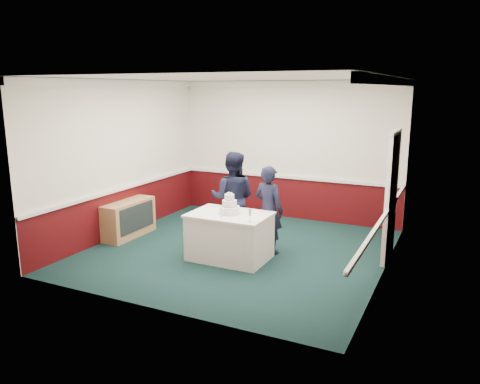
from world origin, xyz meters
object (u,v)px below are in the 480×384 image
at_px(cake_table, 230,236).
at_px(person_man, 233,199).
at_px(champagne_flute, 250,213).
at_px(person_woman, 269,210).
at_px(sideboard, 129,219).
at_px(wedding_cake, 230,207).
at_px(cake_knife, 222,216).

distance_m(cake_table, person_man, 0.92).
bearing_deg(champagne_flute, person_woman, 92.15).
relative_size(sideboard, person_woman, 0.78).
relative_size(wedding_cake, cake_knife, 1.65).
bearing_deg(cake_table, person_man, 112.74).
height_order(champagne_flute, person_woman, person_woman).
height_order(sideboard, wedding_cake, wedding_cake).
xyz_separation_m(cake_table, person_man, (-0.31, 0.73, 0.46)).
height_order(cake_table, cake_knife, cake_knife).
distance_m(sideboard, cake_knife, 2.38).
distance_m(champagne_flute, person_man, 1.29).
distance_m(wedding_cake, champagne_flute, 0.57).
bearing_deg(champagne_flute, cake_knife, 171.42).
relative_size(person_man, person_woman, 1.11).
bearing_deg(person_woman, sideboard, 19.51).
bearing_deg(champagne_flute, sideboard, 169.30).
bearing_deg(cake_knife, cake_table, 76.43).
relative_size(sideboard, person_man, 0.70).
distance_m(cake_table, cake_knife, 0.44).
bearing_deg(cake_table, champagne_flute, -29.25).
distance_m(wedding_cake, cake_knife, 0.23).
relative_size(cake_knife, person_man, 0.13).
bearing_deg(person_woman, person_man, 1.81).
height_order(cake_table, person_man, person_man).
distance_m(wedding_cake, person_woman, 0.76).
xyz_separation_m(sideboard, person_woman, (2.79, 0.33, 0.42)).
xyz_separation_m(sideboard, wedding_cake, (2.33, -0.25, 0.55)).
relative_size(cake_table, champagne_flute, 6.44).
height_order(cake_table, person_woman, person_woman).
distance_m(person_man, person_woman, 0.79).
xyz_separation_m(sideboard, person_man, (2.02, 0.48, 0.51)).
xyz_separation_m(champagne_flute, person_woman, (-0.03, 0.86, -0.15)).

